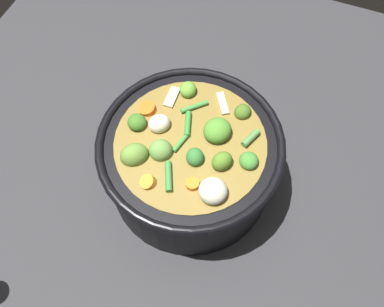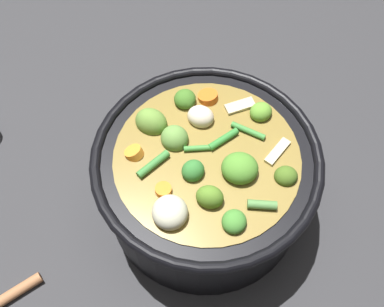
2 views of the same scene
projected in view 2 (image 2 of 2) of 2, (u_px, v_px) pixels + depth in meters
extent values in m
plane|color=#2D2D30|center=(204.00, 200.00, 0.66)|extent=(1.10, 1.10, 0.00)
cylinder|color=black|center=(205.00, 181.00, 0.60)|extent=(0.28, 0.28, 0.13)
torus|color=black|center=(207.00, 157.00, 0.55)|extent=(0.29, 0.29, 0.01)
cylinder|color=olive|center=(206.00, 179.00, 0.60)|extent=(0.24, 0.24, 0.12)
ellipsoid|color=#629B32|center=(261.00, 112.00, 0.57)|extent=(0.03, 0.03, 0.02)
ellipsoid|color=olive|center=(151.00, 122.00, 0.57)|extent=(0.06, 0.06, 0.04)
ellipsoid|color=#649342|center=(175.00, 139.00, 0.55)|extent=(0.05, 0.05, 0.03)
ellipsoid|color=#3F7224|center=(187.00, 99.00, 0.58)|extent=(0.04, 0.04, 0.02)
ellipsoid|color=#337630|center=(193.00, 171.00, 0.53)|extent=(0.04, 0.04, 0.03)
ellipsoid|color=#537F26|center=(210.00, 197.00, 0.51)|extent=(0.04, 0.04, 0.03)
ellipsoid|color=#476920|center=(286.00, 176.00, 0.53)|extent=(0.03, 0.04, 0.02)
ellipsoid|color=#4F8C2E|center=(240.00, 168.00, 0.53)|extent=(0.06, 0.06, 0.03)
ellipsoid|color=#438531|center=(237.00, 221.00, 0.50)|extent=(0.04, 0.04, 0.02)
cylinder|color=orange|center=(208.00, 97.00, 0.59)|extent=(0.04, 0.03, 0.02)
cylinder|color=orange|center=(134.00, 153.00, 0.55)|extent=(0.03, 0.03, 0.02)
cylinder|color=orange|center=(163.00, 190.00, 0.52)|extent=(0.03, 0.03, 0.01)
ellipsoid|color=beige|center=(201.00, 117.00, 0.57)|extent=(0.05, 0.05, 0.03)
ellipsoid|color=beige|center=(170.00, 212.00, 0.50)|extent=(0.05, 0.05, 0.03)
cylinder|color=#40893A|center=(248.00, 131.00, 0.56)|extent=(0.04, 0.04, 0.01)
cylinder|color=#518443|center=(262.00, 205.00, 0.51)|extent=(0.02, 0.04, 0.01)
cylinder|color=#3B8037|center=(153.00, 164.00, 0.53)|extent=(0.03, 0.05, 0.01)
cylinder|color=#338333|center=(223.00, 139.00, 0.55)|extent=(0.02, 0.04, 0.01)
cylinder|color=#428A3A|center=(198.00, 148.00, 0.55)|extent=(0.02, 0.04, 0.01)
cube|color=#C6B991|center=(240.00, 106.00, 0.58)|extent=(0.02, 0.04, 0.01)
cube|color=#C6BA94|center=(277.00, 152.00, 0.55)|extent=(0.03, 0.04, 0.01)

